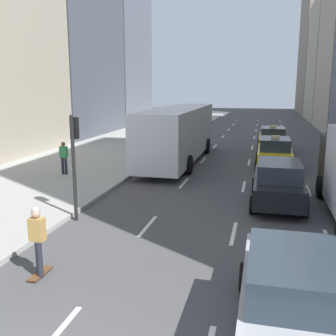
{
  "coord_description": "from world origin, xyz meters",
  "views": [
    {
      "loc": [
        3.35,
        -3.76,
        4.52
      ],
      "look_at": [
        -0.11,
        10.44,
        1.46
      ],
      "focal_mm": 42.0,
      "sensor_mm": 36.0,
      "label": 1
    }
  ],
  "objects_px": {
    "sedan_black_near": "(278,183)",
    "city_bus": "(178,132)",
    "taxi_second": "(274,153)",
    "sedan_silver_behind": "(293,294)",
    "skateboarder": "(38,238)",
    "pedestrian_far_walking": "(64,156)",
    "taxi_lead": "(273,139)",
    "traffic_light_pole": "(74,151)"
  },
  "relations": [
    {
      "from": "sedan_black_near",
      "to": "city_bus",
      "type": "bearing_deg",
      "value": 126.04
    },
    {
      "from": "taxi_second",
      "to": "city_bus",
      "type": "bearing_deg",
      "value": 173.16
    },
    {
      "from": "taxi_second",
      "to": "sedan_silver_behind",
      "type": "distance_m",
      "value": 15.52
    },
    {
      "from": "taxi_second",
      "to": "skateboarder",
      "type": "bearing_deg",
      "value": -111.73
    },
    {
      "from": "taxi_second",
      "to": "sedan_black_near",
      "type": "distance_m",
      "value": 7.04
    },
    {
      "from": "city_bus",
      "to": "pedestrian_far_walking",
      "type": "distance_m",
      "value": 7.18
    },
    {
      "from": "skateboarder",
      "to": "pedestrian_far_walking",
      "type": "height_order",
      "value": "pedestrian_far_walking"
    },
    {
      "from": "taxi_lead",
      "to": "taxi_second",
      "type": "bearing_deg",
      "value": -90.0
    },
    {
      "from": "sedan_black_near",
      "to": "taxi_lead",
      "type": "bearing_deg",
      "value": 90.0
    },
    {
      "from": "traffic_light_pole",
      "to": "pedestrian_far_walking",
      "type": "bearing_deg",
      "value": 121.73
    },
    {
      "from": "sedan_black_near",
      "to": "sedan_silver_behind",
      "type": "bearing_deg",
      "value": -90.0
    },
    {
      "from": "sedan_silver_behind",
      "to": "pedestrian_far_walking",
      "type": "height_order",
      "value": "pedestrian_far_walking"
    },
    {
      "from": "sedan_black_near",
      "to": "pedestrian_far_walking",
      "type": "distance_m",
      "value": 10.57
    },
    {
      "from": "taxi_second",
      "to": "taxi_lead",
      "type": "bearing_deg",
      "value": 90.0
    },
    {
      "from": "taxi_lead",
      "to": "city_bus",
      "type": "bearing_deg",
      "value": -136.83
    },
    {
      "from": "taxi_second",
      "to": "traffic_light_pole",
      "type": "height_order",
      "value": "traffic_light_pole"
    },
    {
      "from": "sedan_black_near",
      "to": "traffic_light_pole",
      "type": "xyz_separation_m",
      "value": [
        -6.75,
        -3.43,
        1.53
      ]
    },
    {
      "from": "sedan_silver_behind",
      "to": "skateboarder",
      "type": "height_order",
      "value": "skateboarder"
    },
    {
      "from": "taxi_second",
      "to": "traffic_light_pole",
      "type": "relative_size",
      "value": 1.22
    },
    {
      "from": "pedestrian_far_walking",
      "to": "skateboarder",
      "type": "bearing_deg",
      "value": -64.98
    },
    {
      "from": "taxi_second",
      "to": "skateboarder",
      "type": "height_order",
      "value": "taxi_second"
    },
    {
      "from": "taxi_lead",
      "to": "taxi_second",
      "type": "distance_m",
      "value": 5.94
    },
    {
      "from": "taxi_lead",
      "to": "skateboarder",
      "type": "height_order",
      "value": "taxi_lead"
    },
    {
      "from": "sedan_silver_behind",
      "to": "city_bus",
      "type": "distance_m",
      "value": 17.17
    },
    {
      "from": "sedan_silver_behind",
      "to": "city_bus",
      "type": "relative_size",
      "value": 0.39
    },
    {
      "from": "skateboarder",
      "to": "pedestrian_far_walking",
      "type": "bearing_deg",
      "value": 115.02
    },
    {
      "from": "skateboarder",
      "to": "taxi_lead",
      "type": "bearing_deg",
      "value": 74.23
    },
    {
      "from": "sedan_black_near",
      "to": "skateboarder",
      "type": "distance_m",
      "value": 9.39
    },
    {
      "from": "sedan_black_near",
      "to": "city_bus",
      "type": "relative_size",
      "value": 0.4
    },
    {
      "from": "city_bus",
      "to": "traffic_light_pole",
      "type": "height_order",
      "value": "traffic_light_pole"
    },
    {
      "from": "skateboarder",
      "to": "pedestrian_far_walking",
      "type": "xyz_separation_m",
      "value": [
        -4.55,
        9.74,
        0.1
      ]
    },
    {
      "from": "taxi_lead",
      "to": "city_bus",
      "type": "height_order",
      "value": "city_bus"
    },
    {
      "from": "city_bus",
      "to": "traffic_light_pole",
      "type": "relative_size",
      "value": 3.22
    },
    {
      "from": "taxi_lead",
      "to": "taxi_second",
      "type": "xyz_separation_m",
      "value": [
        0.0,
        -5.94,
        0.0
      ]
    },
    {
      "from": "city_bus",
      "to": "taxi_second",
      "type": "bearing_deg",
      "value": -6.84
    },
    {
      "from": "skateboarder",
      "to": "pedestrian_far_walking",
      "type": "distance_m",
      "value": 10.75
    },
    {
      "from": "taxi_second",
      "to": "sedan_black_near",
      "type": "bearing_deg",
      "value": -90.0
    },
    {
      "from": "city_bus",
      "to": "skateboarder",
      "type": "distance_m",
      "value": 15.16
    },
    {
      "from": "city_bus",
      "to": "pedestrian_far_walking",
      "type": "xyz_separation_m",
      "value": [
        -4.7,
        -5.39,
        -0.72
      ]
    },
    {
      "from": "skateboarder",
      "to": "traffic_light_pole",
      "type": "bearing_deg",
      "value": 103.91
    },
    {
      "from": "taxi_second",
      "to": "sedan_silver_behind",
      "type": "xyz_separation_m",
      "value": [
        0.0,
        -15.52,
        -0.02
      ]
    },
    {
      "from": "sedan_black_near",
      "to": "sedan_silver_behind",
      "type": "height_order",
      "value": "sedan_black_near"
    }
  ]
}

